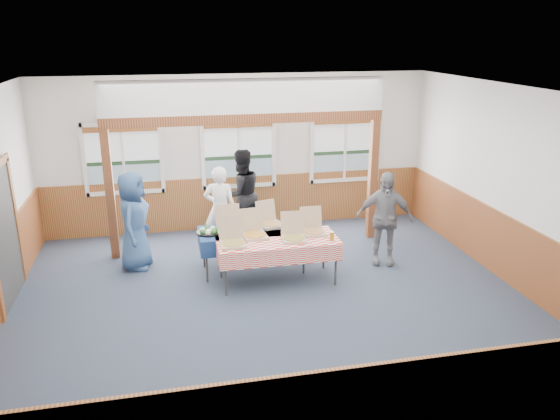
{
  "coord_description": "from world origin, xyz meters",
  "views": [
    {
      "loc": [
        -1.5,
        -7.51,
        4.01
      ],
      "look_at": [
        0.34,
        1.0,
        1.14
      ],
      "focal_mm": 35.0,
      "sensor_mm": 36.0,
      "label": 1
    }
  ],
  "objects_px": {
    "table_right": "(277,242)",
    "woman_white": "(220,209)",
    "woman_black": "(241,194)",
    "man_blue": "(134,221)",
    "person_grey": "(384,218)",
    "table_left": "(253,233)"
  },
  "relations": [
    {
      "from": "man_blue",
      "to": "table_left",
      "type": "bearing_deg",
      "value": -92.63
    },
    {
      "from": "woman_white",
      "to": "man_blue",
      "type": "distance_m",
      "value": 1.62
    },
    {
      "from": "table_left",
      "to": "person_grey",
      "type": "xyz_separation_m",
      "value": [
        2.33,
        -0.16,
        0.15
      ]
    },
    {
      "from": "woman_white",
      "to": "man_blue",
      "type": "height_order",
      "value": "man_blue"
    },
    {
      "from": "table_left",
      "to": "person_grey",
      "type": "bearing_deg",
      "value": 18.4
    },
    {
      "from": "woman_black",
      "to": "man_blue",
      "type": "distance_m",
      "value": 2.32
    },
    {
      "from": "woman_black",
      "to": "woman_white",
      "type": "bearing_deg",
      "value": 33.11
    },
    {
      "from": "man_blue",
      "to": "person_grey",
      "type": "height_order",
      "value": "man_blue"
    },
    {
      "from": "woman_black",
      "to": "person_grey",
      "type": "relative_size",
      "value": 1.07
    },
    {
      "from": "table_right",
      "to": "woman_white",
      "type": "bearing_deg",
      "value": 123.87
    },
    {
      "from": "table_left",
      "to": "man_blue",
      "type": "bearing_deg",
      "value": -173.84
    },
    {
      "from": "woman_white",
      "to": "person_grey",
      "type": "distance_m",
      "value": 3.02
    },
    {
      "from": "table_right",
      "to": "man_blue",
      "type": "height_order",
      "value": "man_blue"
    },
    {
      "from": "man_blue",
      "to": "woman_white",
      "type": "bearing_deg",
      "value": -59.9
    },
    {
      "from": "table_left",
      "to": "man_blue",
      "type": "height_order",
      "value": "man_blue"
    },
    {
      "from": "person_grey",
      "to": "table_right",
      "type": "bearing_deg",
      "value": -152.26
    },
    {
      "from": "table_left",
      "to": "woman_black",
      "type": "xyz_separation_m",
      "value": [
        0.05,
        1.67,
        0.21
      ]
    },
    {
      "from": "table_left",
      "to": "person_grey",
      "type": "relative_size",
      "value": 1.18
    },
    {
      "from": "table_right",
      "to": "person_grey",
      "type": "relative_size",
      "value": 1.23
    },
    {
      "from": "man_blue",
      "to": "person_grey",
      "type": "bearing_deg",
      "value": -86.15
    },
    {
      "from": "table_right",
      "to": "person_grey",
      "type": "bearing_deg",
      "value": 17.7
    },
    {
      "from": "woman_black",
      "to": "table_right",
      "type": "bearing_deg",
      "value": 77.91
    }
  ]
}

